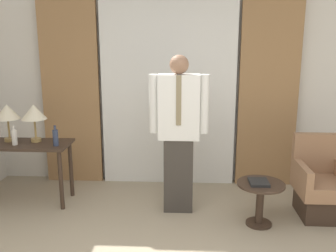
{
  "coord_description": "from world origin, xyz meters",
  "views": [
    {
      "loc": [
        0.25,
        -2.11,
        1.99
      ],
      "look_at": [
        0.05,
        1.83,
        1.05
      ],
      "focal_mm": 40.0,
      "sensor_mm": 36.0,
      "label": 1
    }
  ],
  "objects_px": {
    "table_lamp_right": "(34,113)",
    "bottle_by_lamp": "(56,137)",
    "book": "(259,182)",
    "desk": "(21,153)",
    "bottle_near_edge": "(14,137)",
    "armchair": "(320,187)",
    "person": "(179,129)",
    "side_table": "(260,196)",
    "table_lamp_left": "(7,113)"
  },
  "relations": [
    {
      "from": "person",
      "to": "desk",
      "type": "bearing_deg",
      "value": 175.6
    },
    {
      "from": "bottle_by_lamp",
      "to": "side_table",
      "type": "xyz_separation_m",
      "value": [
        2.33,
        -0.37,
        -0.52
      ]
    },
    {
      "from": "bottle_near_edge",
      "to": "armchair",
      "type": "height_order",
      "value": "bottle_near_edge"
    },
    {
      "from": "armchair",
      "to": "side_table",
      "type": "xyz_separation_m",
      "value": [
        -0.73,
        -0.28,
        -0.01
      ]
    },
    {
      "from": "table_lamp_left",
      "to": "side_table",
      "type": "distance_m",
      "value": 3.11
    },
    {
      "from": "table_lamp_right",
      "to": "bottle_by_lamp",
      "type": "bearing_deg",
      "value": -29.39
    },
    {
      "from": "person",
      "to": "table_lamp_left",
      "type": "bearing_deg",
      "value": 173.64
    },
    {
      "from": "bottle_by_lamp",
      "to": "bottle_near_edge",
      "type": "bearing_deg",
      "value": 178.29
    },
    {
      "from": "armchair",
      "to": "side_table",
      "type": "bearing_deg",
      "value": -159.02
    },
    {
      "from": "table_lamp_right",
      "to": "armchair",
      "type": "distance_m",
      "value": 3.46
    },
    {
      "from": "person",
      "to": "armchair",
      "type": "xyz_separation_m",
      "value": [
        1.61,
        -0.03,
        -0.65
      ]
    },
    {
      "from": "bottle_by_lamp",
      "to": "side_table",
      "type": "distance_m",
      "value": 2.41
    },
    {
      "from": "table_lamp_right",
      "to": "book",
      "type": "bearing_deg",
      "value": -12.07
    },
    {
      "from": "table_lamp_left",
      "to": "armchair",
      "type": "height_order",
      "value": "table_lamp_left"
    },
    {
      "from": "bottle_near_edge",
      "to": "armchair",
      "type": "xyz_separation_m",
      "value": [
        3.56,
        -0.11,
        -0.51
      ]
    },
    {
      "from": "bottle_by_lamp",
      "to": "armchair",
      "type": "relative_size",
      "value": 0.27
    },
    {
      "from": "desk",
      "to": "book",
      "type": "bearing_deg",
      "value": -9.69
    },
    {
      "from": "side_table",
      "to": "armchair",
      "type": "bearing_deg",
      "value": 20.98
    },
    {
      "from": "person",
      "to": "armchair",
      "type": "distance_m",
      "value": 1.74
    },
    {
      "from": "bottle_near_edge",
      "to": "book",
      "type": "bearing_deg",
      "value": -8.12
    },
    {
      "from": "table_lamp_right",
      "to": "side_table",
      "type": "distance_m",
      "value": 2.8
    },
    {
      "from": "desk",
      "to": "book",
      "type": "relative_size",
      "value": 5.12
    },
    {
      "from": "bottle_near_edge",
      "to": "armchair",
      "type": "distance_m",
      "value": 3.59
    },
    {
      "from": "desk",
      "to": "armchair",
      "type": "height_order",
      "value": "armchair"
    },
    {
      "from": "table_lamp_right",
      "to": "person",
      "type": "relative_size",
      "value": 0.25
    },
    {
      "from": "desk",
      "to": "person",
      "type": "height_order",
      "value": "person"
    },
    {
      "from": "armchair",
      "to": "bottle_by_lamp",
      "type": "bearing_deg",
      "value": 178.25
    },
    {
      "from": "bottle_near_edge",
      "to": "person",
      "type": "distance_m",
      "value": 1.95
    },
    {
      "from": "table_lamp_right",
      "to": "bottle_by_lamp",
      "type": "height_order",
      "value": "table_lamp_right"
    },
    {
      "from": "table_lamp_left",
      "to": "bottle_by_lamp",
      "type": "bearing_deg",
      "value": -15.21
    },
    {
      "from": "bottle_near_edge",
      "to": "book",
      "type": "distance_m",
      "value": 2.85
    },
    {
      "from": "desk",
      "to": "table_lamp_left",
      "type": "height_order",
      "value": "table_lamp_left"
    },
    {
      "from": "side_table",
      "to": "book",
      "type": "height_order",
      "value": "book"
    },
    {
      "from": "bottle_near_edge",
      "to": "armchair",
      "type": "bearing_deg",
      "value": -1.74
    },
    {
      "from": "table_lamp_left",
      "to": "table_lamp_right",
      "type": "height_order",
      "value": "same"
    },
    {
      "from": "side_table",
      "to": "book",
      "type": "xyz_separation_m",
      "value": [
        -0.03,
        -0.01,
        0.17
      ]
    },
    {
      "from": "person",
      "to": "book",
      "type": "distance_m",
      "value": 1.04
    },
    {
      "from": "table_lamp_right",
      "to": "bottle_by_lamp",
      "type": "xyz_separation_m",
      "value": [
        0.31,
        -0.17,
        -0.25
      ]
    },
    {
      "from": "person",
      "to": "side_table",
      "type": "xyz_separation_m",
      "value": [
        0.89,
        -0.31,
        -0.66
      ]
    },
    {
      "from": "bottle_by_lamp",
      "to": "side_table",
      "type": "height_order",
      "value": "bottle_by_lamp"
    },
    {
      "from": "desk",
      "to": "bottle_near_edge",
      "type": "bearing_deg",
      "value": -111.41
    },
    {
      "from": "desk",
      "to": "book",
      "type": "xyz_separation_m",
      "value": [
        2.77,
        -0.47,
        -0.13
      ]
    },
    {
      "from": "person",
      "to": "side_table",
      "type": "height_order",
      "value": "person"
    },
    {
      "from": "person",
      "to": "armchair",
      "type": "relative_size",
      "value": 2.0
    },
    {
      "from": "side_table",
      "to": "desk",
      "type": "bearing_deg",
      "value": 170.64
    },
    {
      "from": "armchair",
      "to": "bottle_near_edge",
      "type": "bearing_deg",
      "value": 178.26
    },
    {
      "from": "bottle_near_edge",
      "to": "person",
      "type": "xyz_separation_m",
      "value": [
        1.94,
        -0.07,
        0.14
      ]
    },
    {
      "from": "bottle_near_edge",
      "to": "bottle_by_lamp",
      "type": "height_order",
      "value": "bottle_by_lamp"
    },
    {
      "from": "desk",
      "to": "person",
      "type": "bearing_deg",
      "value": -4.4
    },
    {
      "from": "desk",
      "to": "table_lamp_left",
      "type": "xyz_separation_m",
      "value": [
        -0.16,
        0.08,
        0.48
      ]
    }
  ]
}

